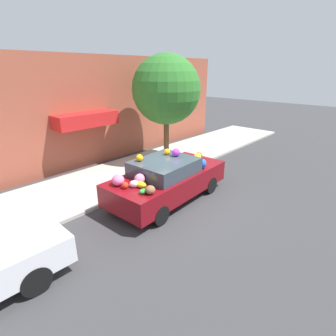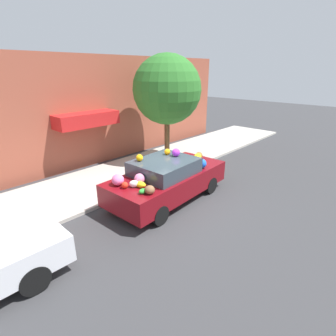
% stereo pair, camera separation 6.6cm
% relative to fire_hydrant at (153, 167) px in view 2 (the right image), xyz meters
% --- Properties ---
extents(ground_plane, '(60.00, 60.00, 0.00)m').
position_rel_fire_hydrant_xyz_m(ground_plane, '(-0.91, -1.64, -0.45)').
color(ground_plane, '#38383A').
extents(sidewalk_curb, '(24.00, 3.20, 0.11)m').
position_rel_fire_hydrant_xyz_m(sidewalk_curb, '(-0.91, 1.06, -0.40)').
color(sidewalk_curb, '#B2ADA3').
rests_on(sidewalk_curb, ground).
extents(building_facade, '(18.00, 1.20, 4.72)m').
position_rel_fire_hydrant_xyz_m(building_facade, '(-0.92, 3.28, 1.90)').
color(building_facade, '#9E4C38').
rests_on(building_facade, ground).
extents(street_tree, '(3.02, 3.02, 4.68)m').
position_rel_fire_hydrant_xyz_m(street_tree, '(1.97, 1.06, 2.81)').
color(street_tree, brown).
rests_on(street_tree, sidewalk_curb).
extents(fire_hydrant, '(0.20, 0.20, 0.70)m').
position_rel_fire_hydrant_xyz_m(fire_hydrant, '(0.00, 0.00, 0.00)').
color(fire_hydrant, '#B2B2B7').
rests_on(fire_hydrant, sidewalk_curb).
extents(art_car, '(4.36, 2.01, 1.70)m').
position_rel_fire_hydrant_xyz_m(art_car, '(-0.95, -1.69, 0.30)').
color(art_car, maroon).
rests_on(art_car, ground).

